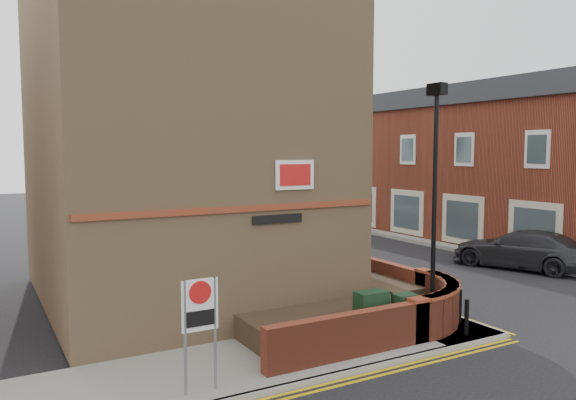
# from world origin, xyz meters

# --- Properties ---
(ground) EXTENTS (120.00, 120.00, 0.00)m
(ground) POSITION_xyz_m (0.00, 0.00, 0.00)
(ground) COLOR black
(ground) RESTS_ON ground
(pavement_corner) EXTENTS (13.00, 3.00, 0.12)m
(pavement_corner) POSITION_xyz_m (-3.50, 1.50, 0.06)
(pavement_corner) COLOR gray
(pavement_corner) RESTS_ON ground
(pavement_main) EXTENTS (2.00, 32.00, 0.12)m
(pavement_main) POSITION_xyz_m (2.00, 16.00, 0.06)
(pavement_main) COLOR gray
(pavement_main) RESTS_ON ground
(pavement_far) EXTENTS (4.00, 40.00, 0.12)m
(pavement_far) POSITION_xyz_m (13.00, 13.00, 0.06)
(pavement_far) COLOR gray
(pavement_far) RESTS_ON ground
(kerb_side) EXTENTS (13.00, 0.15, 0.12)m
(kerb_side) POSITION_xyz_m (-3.50, 0.00, 0.06)
(kerb_side) COLOR gray
(kerb_side) RESTS_ON ground
(kerb_main_near) EXTENTS (0.15, 32.00, 0.12)m
(kerb_main_near) POSITION_xyz_m (3.00, 16.00, 0.06)
(kerb_main_near) COLOR gray
(kerb_main_near) RESTS_ON ground
(kerb_main_far) EXTENTS (0.15, 40.00, 0.12)m
(kerb_main_far) POSITION_xyz_m (11.00, 13.00, 0.06)
(kerb_main_far) COLOR gray
(kerb_main_far) RESTS_ON ground
(yellow_lines_side) EXTENTS (13.00, 0.28, 0.01)m
(yellow_lines_side) POSITION_xyz_m (-3.50, -0.25, 0.01)
(yellow_lines_side) COLOR gold
(yellow_lines_side) RESTS_ON ground
(yellow_lines_main) EXTENTS (0.28, 32.00, 0.01)m
(yellow_lines_main) POSITION_xyz_m (3.25, 16.00, 0.01)
(yellow_lines_main) COLOR gold
(yellow_lines_main) RESTS_ON ground
(corner_building) EXTENTS (8.95, 10.40, 13.60)m
(corner_building) POSITION_xyz_m (-2.84, 8.00, 6.23)
(corner_building) COLOR #A17E55
(corner_building) RESTS_ON ground
(garden_wall) EXTENTS (6.80, 6.00, 1.20)m
(garden_wall) POSITION_xyz_m (0.00, 2.50, 0.00)
(garden_wall) COLOR maroon
(garden_wall) RESTS_ON ground
(lamppost) EXTENTS (0.25, 0.50, 6.30)m
(lamppost) POSITION_xyz_m (1.60, 1.20, 3.34)
(lamppost) COLOR black
(lamppost) RESTS_ON pavement_corner
(utility_cabinet_large) EXTENTS (0.80, 0.45, 1.20)m
(utility_cabinet_large) POSITION_xyz_m (-0.30, 1.30, 0.72)
(utility_cabinet_large) COLOR black
(utility_cabinet_large) RESTS_ON pavement_corner
(utility_cabinet_small) EXTENTS (0.55, 0.40, 1.10)m
(utility_cabinet_small) POSITION_xyz_m (0.50, 1.00, 0.67)
(utility_cabinet_small) COLOR black
(utility_cabinet_small) RESTS_ON pavement_corner
(bollard_near) EXTENTS (0.11, 0.11, 0.90)m
(bollard_near) POSITION_xyz_m (2.00, 0.40, 0.57)
(bollard_near) COLOR black
(bollard_near) RESTS_ON pavement_corner
(bollard_far) EXTENTS (0.11, 0.11, 0.90)m
(bollard_far) POSITION_xyz_m (2.60, 1.20, 0.57)
(bollard_far) COLOR black
(bollard_far) RESTS_ON pavement_corner
(zone_sign) EXTENTS (0.72, 0.07, 2.20)m
(zone_sign) POSITION_xyz_m (-5.00, 0.50, 1.64)
(zone_sign) COLOR slate
(zone_sign) RESTS_ON pavement_corner
(far_terrace) EXTENTS (5.40, 30.40, 8.00)m
(far_terrace) POSITION_xyz_m (14.50, 17.00, 4.04)
(far_terrace) COLOR maroon
(far_terrace) RESTS_ON ground
(far_terrace_cream) EXTENTS (5.40, 12.40, 8.00)m
(far_terrace_cream) POSITION_xyz_m (14.50, 38.00, 4.05)
(far_terrace_cream) COLOR beige
(far_terrace_cream) RESTS_ON ground
(tree_near) EXTENTS (3.64, 3.65, 6.70)m
(tree_near) POSITION_xyz_m (2.00, 14.05, 4.70)
(tree_near) COLOR #382B1E
(tree_near) RESTS_ON pavement_main
(tree_mid) EXTENTS (4.03, 4.03, 7.42)m
(tree_mid) POSITION_xyz_m (2.00, 22.05, 5.20)
(tree_mid) COLOR #382B1E
(tree_mid) RESTS_ON pavement_main
(tree_far) EXTENTS (3.81, 3.81, 7.00)m
(tree_far) POSITION_xyz_m (2.00, 30.05, 4.91)
(tree_far) COLOR #382B1E
(tree_far) RESTS_ON pavement_main
(traffic_light_assembly) EXTENTS (0.20, 0.16, 4.20)m
(traffic_light_assembly) POSITION_xyz_m (2.40, 25.00, 2.78)
(traffic_light_assembly) COLOR black
(traffic_light_assembly) RESTS_ON pavement_main
(silver_car_near) EXTENTS (2.17, 4.09, 1.28)m
(silver_car_near) POSITION_xyz_m (4.58, 14.23, 0.64)
(silver_car_near) COLOR #B7B8C0
(silver_car_near) RESTS_ON ground
(red_car_main) EXTENTS (2.67, 4.93, 1.31)m
(red_car_main) POSITION_xyz_m (5.00, 16.98, 0.66)
(red_car_main) COLOR maroon
(red_car_main) RESTS_ON ground
(grey_car_far) EXTENTS (3.89, 5.79, 1.56)m
(grey_car_far) POSITION_xyz_m (10.50, 5.47, 0.78)
(grey_car_far) COLOR #29292D
(grey_car_far) RESTS_ON ground
(silver_car_far) EXTENTS (2.46, 4.79, 1.56)m
(silver_car_far) POSITION_xyz_m (10.50, 19.65, 0.78)
(silver_car_far) COLOR #ACADB4
(silver_car_far) RESTS_ON ground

